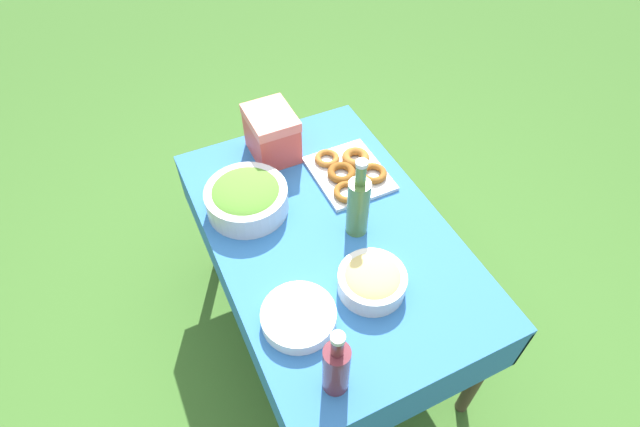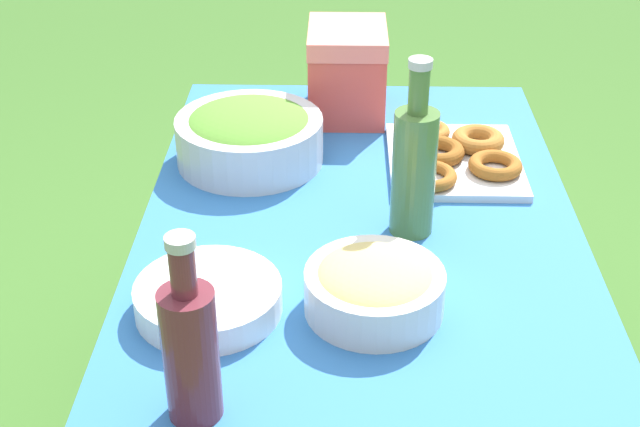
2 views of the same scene
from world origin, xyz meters
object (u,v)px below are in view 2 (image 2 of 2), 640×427
salad_bowl (249,135)px  olive_oil_bottle (414,167)px  pasta_bowl (374,287)px  donut_platter (455,156)px  cooler_box (347,71)px  wine_bottle (190,348)px  plate_stack (208,298)px

salad_bowl → olive_oil_bottle: olive_oil_bottle is taller
pasta_bowl → olive_oil_bottle: bearing=163.0°
donut_platter → olive_oil_bottle: size_ratio=1.05×
salad_bowl → olive_oil_bottle: size_ratio=0.92×
pasta_bowl → olive_oil_bottle: olive_oil_bottle is taller
pasta_bowl → cooler_box: bearing=-176.7°
olive_oil_bottle → wine_bottle: (0.48, -0.33, -0.02)m
salad_bowl → plate_stack: (0.51, -0.02, -0.04)m
olive_oil_bottle → pasta_bowl: bearing=-17.0°
cooler_box → plate_stack: bearing=-16.2°
pasta_bowl → wine_bottle: size_ratio=0.78×
pasta_bowl → wine_bottle: bearing=-46.5°
olive_oil_bottle → plate_stack: bearing=-53.5°
pasta_bowl → cooler_box: cooler_box is taller
pasta_bowl → wine_bottle: 0.35m
donut_platter → plate_stack: donut_platter is taller
salad_bowl → olive_oil_bottle: 0.42m
olive_oil_bottle → wine_bottle: size_ratio=1.15×
plate_stack → donut_platter: bearing=138.7°
salad_bowl → cooler_box: (-0.25, 0.20, 0.04)m
wine_bottle → donut_platter: bearing=149.6°
cooler_box → olive_oil_bottle: bearing=13.0°
donut_platter → plate_stack: size_ratio=1.48×
plate_stack → pasta_bowl: bearing=91.9°
plate_stack → wine_bottle: 0.25m
donut_platter → olive_oil_bottle: (0.26, -0.11, 0.11)m
pasta_bowl → olive_oil_bottle: (-0.24, 0.07, 0.09)m
wine_bottle → plate_stack: bearing=-176.9°
donut_platter → olive_oil_bottle: 0.30m
salad_bowl → wine_bottle: 0.75m
plate_stack → cooler_box: size_ratio=1.09×
pasta_bowl → plate_stack: pasta_bowl is taller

